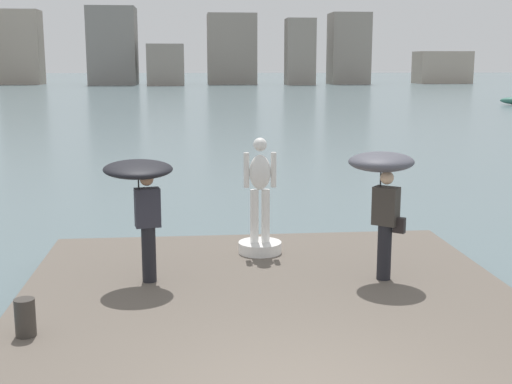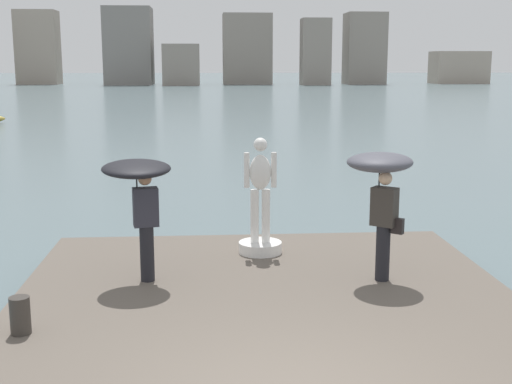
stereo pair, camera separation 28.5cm
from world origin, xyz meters
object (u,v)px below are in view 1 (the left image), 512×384
Objects in this scene: onlooker_left at (141,186)px; onlooker_right at (383,179)px; mooring_bollard at (25,317)px; statue_white_figure at (260,214)px.

onlooker_right reaches higher than onlooker_left.
onlooker_left is 2.75m from mooring_bollard.
onlooker_right is at bearing -2.68° from onlooker_left.
onlooker_right is at bearing 20.34° from mooring_bollard.
onlooker_right is 4.19× the size of mooring_bollard.
statue_white_figure is 1.03× the size of onlooker_right.
onlooker_left is 3.72m from onlooker_right.
mooring_bollard is (-3.30, -3.50, -0.47)m from statue_white_figure.
onlooker_left is 4.00× the size of mooring_bollard.
statue_white_figure is 2.54m from onlooker_right.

